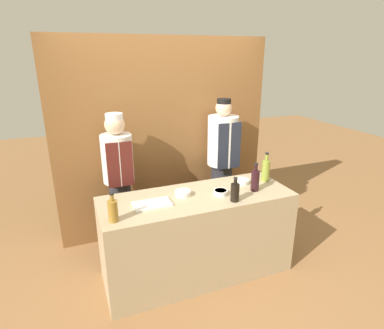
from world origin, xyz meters
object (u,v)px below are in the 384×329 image
bottle_soy (235,192)px  chef_right (222,162)px  sauce_bowl_orange (221,192)px  cutting_board (152,204)px  bottle_oil (266,170)px  bottle_vinegar (113,210)px  bottle_wine (255,180)px  chef_left (119,179)px  sauce_bowl_green (183,193)px  sauce_bowl_white (242,181)px

bottle_soy → chef_right: (0.35, 0.96, -0.06)m
sauce_bowl_orange → bottle_soy: size_ratio=0.61×
sauce_bowl_orange → cutting_board: bearing=177.7°
bottle_oil → bottle_vinegar: size_ratio=1.25×
bottle_oil → chef_right: 0.67m
bottle_oil → bottle_wine: bearing=-144.1°
bottle_soy → chef_left: chef_left is taller
sauce_bowl_orange → bottle_soy: bottle_soy is taller
sauce_bowl_green → bottle_oil: bottle_oil is taller
sauce_bowl_white → bottle_wine: bottle_wine is taller
bottle_oil → chef_left: (-1.48, 0.64, -0.13)m
chef_left → sauce_bowl_green: bearing=-52.4°
sauce_bowl_orange → bottle_wine: bottle_wine is taller
bottle_oil → chef_right: chef_right is taller
sauce_bowl_green → bottle_soy: size_ratio=0.67×
bottle_oil → bottle_wine: (-0.25, -0.18, -0.01)m
sauce_bowl_orange → bottle_vinegar: bottle_vinegar is taller
sauce_bowl_orange → bottle_soy: (0.06, -0.18, 0.07)m
bottle_oil → cutting_board: bearing=-174.9°
sauce_bowl_green → chef_right: 1.01m
sauce_bowl_orange → bottle_wine: (0.37, -0.03, 0.09)m
bottle_wine → chef_left: size_ratio=0.18×
bottle_soy → bottle_vinegar: 1.12m
bottle_soy → sauce_bowl_white: bearing=51.4°
sauce_bowl_white → cutting_board: (-1.03, -0.15, -0.01)m
bottle_vinegar → chef_left: size_ratio=0.16×
bottle_oil → bottle_soy: bearing=-150.0°
bottle_oil → chef_right: size_ratio=0.19×
sauce_bowl_white → bottle_soy: size_ratio=0.69×
sauce_bowl_orange → chef_left: bearing=137.8°
cutting_board → bottle_wine: bearing=-3.4°
bottle_wine → bottle_oil: bearing=35.9°
bottle_wine → bottle_vinegar: 1.43m
sauce_bowl_green → bottle_vinegar: bearing=-159.7°
bottle_wine → chef_right: 0.82m
cutting_board → bottle_oil: (1.30, 0.12, 0.12)m
bottle_wine → sauce_bowl_orange: bearing=174.6°
cutting_board → chef_left: size_ratio=0.21×
sauce_bowl_green → chef_right: size_ratio=0.09×
bottle_wine → chef_left: (-1.23, 0.82, -0.12)m
cutting_board → chef_right: size_ratio=0.20×
bottle_wine → chef_left: 1.48m
cutting_board → bottle_vinegar: bottle_vinegar is taller
bottle_vinegar → chef_left: 0.95m
cutting_board → bottle_soy: 0.78m
bottle_soy → sauce_bowl_orange: bearing=108.9°
sauce_bowl_orange → bottle_vinegar: size_ratio=0.56×
sauce_bowl_green → bottle_vinegar: (-0.71, -0.26, 0.07)m
bottle_oil → sauce_bowl_white: bearing=171.9°
chef_left → bottle_vinegar: bearing=-102.3°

